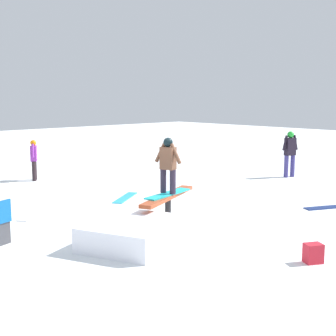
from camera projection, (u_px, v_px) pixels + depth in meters
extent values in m
plane|color=white|center=(168.00, 223.00, 10.56)|extent=(60.00, 60.00, 0.00)
cylinder|color=black|center=(168.00, 211.00, 10.51)|extent=(0.14, 0.14, 0.59)
cube|color=#A53F1E|center=(168.00, 196.00, 10.46)|extent=(2.24, 1.14, 0.08)
cube|color=white|center=(132.00, 233.00, 8.99)|extent=(2.24, 2.07, 0.48)
cube|color=#1AB8C3|center=(168.00, 194.00, 10.45)|extent=(1.46, 0.57, 0.03)
cylinder|color=#2B2233|center=(173.00, 182.00, 10.34)|extent=(0.14, 0.14, 0.54)
cylinder|color=#2B2233|center=(163.00, 181.00, 10.48)|extent=(0.14, 0.14, 0.54)
cube|color=brown|center=(168.00, 158.00, 10.33)|extent=(0.26, 0.36, 0.50)
cylinder|color=brown|center=(176.00, 154.00, 10.20)|extent=(0.14, 0.31, 0.46)
cylinder|color=brown|center=(160.00, 153.00, 10.43)|extent=(0.14, 0.31, 0.46)
sphere|color=black|center=(168.00, 142.00, 10.28)|extent=(0.21, 0.21, 0.21)
cylinder|color=#3C367A|center=(293.00, 166.00, 16.62)|extent=(0.15, 0.15, 0.78)
cylinder|color=#3C367A|center=(286.00, 166.00, 16.50)|extent=(0.15, 0.15, 0.78)
cube|color=black|center=(290.00, 147.00, 16.45)|extent=(0.42, 0.32, 0.61)
cylinder|color=black|center=(295.00, 142.00, 16.53)|extent=(0.23, 0.15, 0.54)
cylinder|color=black|center=(285.00, 143.00, 16.33)|extent=(0.23, 0.15, 0.54)
sphere|color=green|center=(291.00, 135.00, 16.39)|extent=(0.24, 0.24, 0.24)
cylinder|color=#2A1E22|center=(35.00, 170.00, 16.04)|extent=(0.13, 0.13, 0.66)
cylinder|color=#2A1E22|center=(34.00, 171.00, 15.80)|extent=(0.13, 0.13, 0.66)
cube|color=purple|center=(34.00, 153.00, 15.83)|extent=(0.34, 0.37, 0.52)
cylinder|color=purple|center=(34.00, 149.00, 16.00)|extent=(0.17, 0.19, 0.46)
cylinder|color=purple|center=(33.00, 151.00, 15.62)|extent=(0.17, 0.19, 0.46)
sphere|color=orange|center=(33.00, 143.00, 15.77)|extent=(0.20, 0.20, 0.20)
cube|color=white|center=(36.00, 213.00, 11.41)|extent=(1.38, 1.05, 0.02)
cube|color=navy|center=(332.00, 207.00, 12.08)|extent=(1.50, 0.91, 0.02)
cube|color=#28ACC8|center=(125.00, 198.00, 13.18)|extent=(1.35, 1.03, 0.02)
cube|color=#3F3F44|center=(2.00, 234.00, 8.98)|extent=(0.39, 0.15, 0.44)
cube|color=#135EAE|center=(2.00, 211.00, 8.90)|extent=(0.43, 0.17, 0.40)
cube|color=red|center=(313.00, 253.00, 8.05)|extent=(0.37, 0.34, 0.34)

